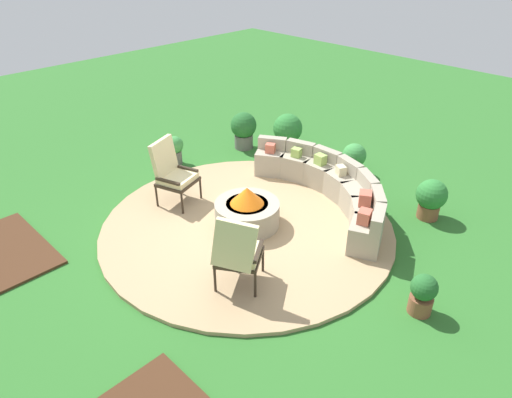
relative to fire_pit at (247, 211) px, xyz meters
name	(u,v)px	position (x,y,z in m)	size (l,w,h in m)	color
ground_plane	(247,227)	(0.00, 0.00, -0.32)	(24.00, 24.00, 0.00)	#2D6B28
patio_circle	(247,226)	(0.00, 0.00, -0.29)	(4.68, 4.68, 0.06)	tan
fire_pit	(247,211)	(0.00, 0.00, 0.00)	(1.03, 1.03, 0.68)	#9E937F
curved_stone_bench	(329,186)	(0.47, 1.53, 0.03)	(3.35, 1.66, 0.68)	#9E937F
lounge_chair_front_left	(172,172)	(-1.43, -0.38, 0.32)	(0.74, 0.74, 1.13)	#2D2319
lounge_chair_front_right	(237,251)	(0.97, -1.11, 0.31)	(0.79, 0.82, 1.13)	#2D2319
potted_plant_0	(423,293)	(2.91, 0.21, -0.01)	(0.34, 0.34, 0.57)	brown
potted_plant_1	(431,198)	(1.92, 2.34, 0.06)	(0.50, 0.50, 0.69)	brown
potted_plant_2	(354,158)	(0.11, 2.79, 0.02)	(0.47, 0.47, 0.63)	#605B56
potted_plant_3	(175,149)	(-2.72, 0.60, 0.02)	(0.36, 0.36, 0.59)	#605B56
potted_plant_4	(244,129)	(-2.30, 2.13, 0.12)	(0.56, 0.56, 0.80)	#605B56
potted_plant_5	(288,131)	(-1.58, 2.76, 0.11)	(0.63, 0.63, 0.79)	#605B56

